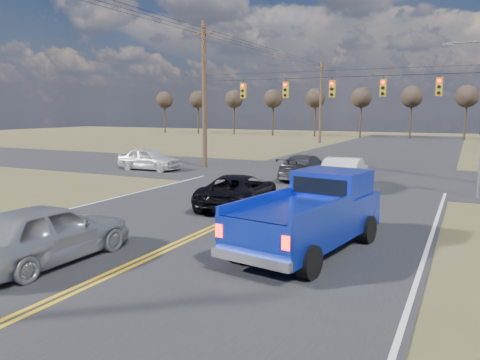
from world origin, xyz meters
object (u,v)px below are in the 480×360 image
at_px(white_car_queue, 345,173).
at_px(black_suv, 238,191).
at_px(cross_car_west, 149,159).
at_px(dgrey_car_queue, 305,167).
at_px(pickup_truck, 312,214).
at_px(silver_suv, 46,233).

bearing_deg(white_car_queue, black_suv, 64.14).
bearing_deg(cross_car_west, dgrey_car_queue, -87.72).
distance_m(dgrey_car_queue, cross_car_west, 10.86).
height_order(pickup_truck, white_car_queue, pickup_truck).
bearing_deg(pickup_truck, cross_car_west, 149.45).
relative_size(pickup_truck, dgrey_car_queue, 1.21).
relative_size(pickup_truck, silver_suv, 1.28).
xyz_separation_m(black_suv, cross_car_west, (-10.86, 8.34, 0.06)).
relative_size(black_suv, white_car_queue, 1.01).
bearing_deg(cross_car_west, black_suv, -127.31).
bearing_deg(pickup_truck, silver_suv, -135.91).
relative_size(silver_suv, cross_car_west, 1.08).
distance_m(silver_suv, black_suv, 8.79).
distance_m(black_suv, dgrey_car_queue, 8.73).
bearing_deg(pickup_truck, black_suv, 144.49).
bearing_deg(pickup_truck, white_car_queue, 108.32).
bearing_deg(black_suv, silver_suv, 73.63).
xyz_separation_m(pickup_truck, black_suv, (-4.60, 4.57, -0.37)).
xyz_separation_m(silver_suv, black_suv, (1.34, 8.69, -0.12)).
bearing_deg(cross_car_west, white_car_queue, -96.38).
height_order(black_suv, cross_car_west, cross_car_west).
relative_size(pickup_truck, white_car_queue, 1.24).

